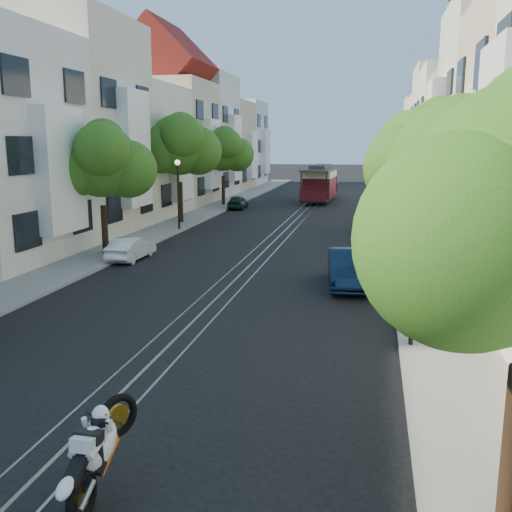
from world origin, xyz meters
The scene contains 23 objects.
ground centered at (0.00, 28.00, 0.00)m, with size 200.00×200.00×0.00m, color black.
sidewalk_east centered at (7.25, 28.00, 0.06)m, with size 2.50×80.00×0.12m, color gray.
sidewalk_west centered at (-7.25, 28.00, 0.06)m, with size 2.50×80.00×0.12m, color gray.
rail_left centered at (-0.55, 28.00, 0.01)m, with size 0.06×80.00×0.02m, color gray.
rail_slot centered at (0.00, 28.00, 0.01)m, with size 0.06×80.00×0.02m, color gray.
rail_right centered at (0.55, 28.00, 0.01)m, with size 0.06×80.00×0.02m, color gray.
lane_line centered at (0.00, 28.00, 0.00)m, with size 0.08×80.00×0.01m, color tan.
townhouses_east centered at (11.87, 27.91, 5.18)m, with size 7.75×72.00×12.00m.
townhouses_west centered at (-11.87, 27.91, 5.08)m, with size 7.75×72.00×11.76m.
tree_e_b centered at (7.26, 8.98, 4.73)m, with size 4.93×4.08×6.68m.
tree_e_c centered at (7.26, 19.98, 4.60)m, with size 4.84×3.99×6.52m.
tree_e_d centered at (7.26, 30.98, 4.87)m, with size 5.01×4.16×6.85m.
tree_w_b centered at (-7.14, 13.98, 4.40)m, with size 4.72×3.87×6.27m.
tree_w_c centered at (-7.14, 24.98, 5.07)m, with size 5.13×4.28×7.09m.
tree_w_d centered at (-7.14, 35.98, 4.60)m, with size 4.84×3.99×6.52m.
lamp_east centered at (6.30, 4.00, 2.85)m, with size 0.32×0.32×4.16m.
lamp_west centered at (-6.30, 22.00, 2.85)m, with size 0.32×0.32×4.16m.
sportbike_rider centered at (1.24, -3.49, 0.80)m, with size 0.47×1.98×1.40m.
cable_car centered at (0.50, 40.79, 1.79)m, with size 2.88×8.00×3.03m.
parked_car_e_mid centered at (4.40, 10.35, 0.68)m, with size 1.44×4.14×1.36m, color #0B1C3A.
parked_car_e_far centered at (5.31, 24.82, 0.55)m, with size 1.82×3.94×1.09m, color maroon.
parked_car_w_mid centered at (-5.60, 13.32, 0.54)m, with size 1.14×3.26×1.07m, color white.
parked_car_w_far centered at (-5.49, 33.99, 0.55)m, with size 1.30×3.22×1.10m, color #13311E.
Camera 1 is at (5.17, -10.71, 5.33)m, focal length 40.00 mm.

